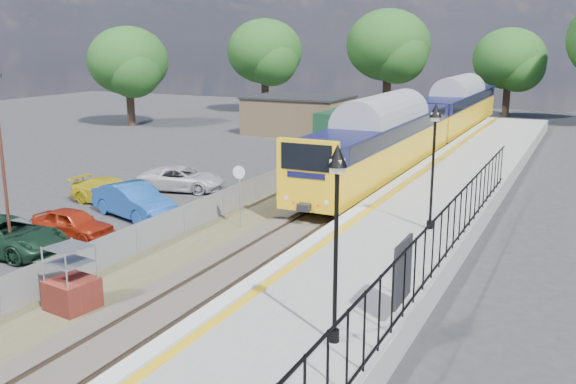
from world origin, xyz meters
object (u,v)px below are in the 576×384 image
Objects in this scene: car_yellow at (111,191)px; car_white at (181,179)px; speed_sign at (239,186)px; car_blue at (134,201)px; victorian_lamp_south at (337,198)px; car_green at (7,236)px; brick_plinth at (71,279)px; carpark_lamp at (2,154)px; car_red at (73,223)px; victorian_lamp_north at (434,137)px; train at (428,119)px.

car_white reaches higher than car_yellow.
speed_sign is 0.59× the size of car_blue.
car_green is (-14.15, 3.12, -3.63)m from victorian_lamp_south.
brick_plinth is 6.58m from car_green.
car_yellow is at bearing 104.18° from carpark_lamp.
carpark_lamp is at bearing 167.89° from victorian_lamp_south.
car_white is (1.46, 3.73, 0.02)m from car_yellow.
carpark_lamp is (-5.53, 2.69, 2.81)m from brick_plinth.
car_blue is at bearing -120.68° from car_yellow.
car_red is 8.77m from car_white.
car_blue reaches higher than car_yellow.
carpark_lamp is 11.79m from car_white.
victorian_lamp_north is 1.01× the size of car_blue.
car_yellow is at bearing 146.02° from victorian_lamp_south.
victorian_lamp_north is 0.11× the size of train.
brick_plinth is at bearing -135.02° from car_red.
car_green is at bearing -107.14° from train.
train is 26.81m from car_red.
car_red is (-7.82, -25.58, -1.75)m from train.
car_yellow is at bearing -116.33° from train.
victorian_lamp_south is at bearing -104.57° from car_green.
victorian_lamp_north is 0.96× the size of car_green.
speed_sign reaches higher than car_green.
car_red is (-13.12, -4.41, -3.70)m from victorian_lamp_north.
car_white is at bearing 7.29° from car_red.
victorian_lamp_north is at bearing -120.36° from car_white.
carpark_lamp is 6.85m from car_blue.
carpark_lamp is (-8.26, -28.22, 1.42)m from train.
victorian_lamp_south is 20.51m from car_white.
train reaches higher than car_red.
car_red is 0.77× the size of car_blue.
car_blue is at bearing -108.95° from train.
car_blue is (-4.85, 8.81, -0.20)m from brick_plinth.
victorian_lamp_south is 0.96× the size of car_green.
train reaches higher than brick_plinth.
carpark_lamp is (-13.56, -7.05, -0.54)m from victorian_lamp_north.
car_yellow is (-2.60, 1.51, -0.15)m from car_blue.
car_red is (0.44, 2.64, -3.17)m from carpark_lamp.
speed_sign is at bearing -176.83° from victorian_lamp_north.
victorian_lamp_north reaches higher than car_green.
victorian_lamp_north is 13.40m from car_blue.
car_yellow reaches higher than car_red.
victorian_lamp_south is 1.01× the size of car_blue.
brick_plinth is 0.43× the size of car_blue.
train is 8.53× the size of car_green.
brick_plinth reaches higher than car_yellow.
victorian_lamp_south is 1.72× the size of speed_sign.
car_white is (-14.23, 14.31, -3.68)m from victorian_lamp_south.
brick_plinth is 0.44× the size of car_white.
car_red is at bearing -107.00° from train.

